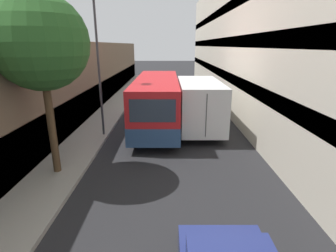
% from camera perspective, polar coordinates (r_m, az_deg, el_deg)
% --- Properties ---
extents(ground_plane, '(150.00, 150.00, 0.00)m').
position_cam_1_polar(ground_plane, '(14.56, 0.55, -2.64)').
color(ground_plane, '#232326').
extents(sidewalk_left, '(2.08, 60.00, 0.16)m').
position_cam_1_polar(sidewalk_left, '(15.18, -17.07, -2.27)').
color(sidewalk_left, '#9E998E').
rests_on(sidewalk_left, ground_plane).
extents(building_left_shopfront, '(2.40, 60.00, 5.17)m').
position_cam_1_polar(building_left_shopfront, '(15.40, -25.50, 5.83)').
color(building_left_shopfront, brown).
rests_on(building_left_shopfront, ground_plane).
extents(building_right_apartment, '(2.40, 60.00, 10.98)m').
position_cam_1_polar(building_right_apartment, '(14.77, 22.79, 17.96)').
color(building_right_apartment, beige).
rests_on(building_right_apartment, ground_plane).
extents(bus, '(2.55, 9.60, 3.02)m').
position_cam_1_polar(bus, '(16.34, -2.63, 5.38)').
color(bus, red).
rests_on(bus, ground_plane).
extents(box_truck, '(2.36, 8.09, 2.94)m').
position_cam_1_polar(box_truck, '(16.56, 6.22, 5.47)').
color(box_truck, silver).
rests_on(box_truck, ground_plane).
extents(street_lamp, '(0.36, 0.80, 7.31)m').
position_cam_1_polar(street_lamp, '(14.37, -15.51, 17.53)').
color(street_lamp, '#38383D').
rests_on(street_lamp, sidewalk_left).
extents(street_tree_left, '(3.34, 3.34, 6.55)m').
position_cam_1_polar(street_tree_left, '(10.41, -26.31, 15.89)').
color(street_tree_left, '#4C3823').
rests_on(street_tree_left, sidewalk_left).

